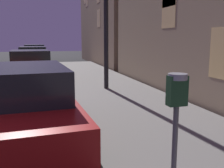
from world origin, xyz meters
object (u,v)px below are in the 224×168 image
at_px(parking_meter, 176,108).
at_px(car_green, 33,57).
at_px(car_black, 35,53).
at_px(car_red, 20,106).
at_px(car_yellow_cab, 31,67).

distance_m(parking_meter, car_green, 15.50).
distance_m(parking_meter, car_black, 22.06).
relative_size(parking_meter, car_green, 0.33).
distance_m(car_red, car_black, 19.47).
bearing_deg(parking_meter, car_yellow_cab, 99.98).
bearing_deg(car_yellow_cab, parking_meter, -80.02).
distance_m(car_red, car_green, 12.88).
xyz_separation_m(car_green, car_black, (-0.00, 6.59, -0.00)).
bearing_deg(car_yellow_cab, car_green, 90.00).
height_order(parking_meter, car_red, parking_meter).
xyz_separation_m(parking_meter, car_black, (-1.66, 21.99, -0.50)).
xyz_separation_m(parking_meter, car_red, (-1.66, 2.52, -0.50)).
height_order(parking_meter, car_green, parking_meter).
bearing_deg(car_yellow_cab, car_black, 90.00).
xyz_separation_m(parking_meter, car_green, (-1.66, 15.40, -0.50)).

